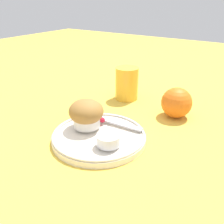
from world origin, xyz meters
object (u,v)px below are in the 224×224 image
orange_fruit (177,103)px  juice_glass (127,83)px  butter_knife (113,122)px  muffin (86,114)px

orange_fruit → juice_glass: size_ratio=0.81×
butter_knife → orange_fruit: orange_fruit is taller
orange_fruit → juice_glass: bearing=167.8°
muffin → butter_knife: bearing=49.9°
butter_knife → juice_glass: juice_glass is taller
butter_knife → juice_glass: bearing=108.4°
butter_knife → muffin: bearing=-133.1°
butter_knife → juice_glass: size_ratio=1.54×
muffin → juice_glass: juice_glass is taller
juice_glass → muffin: bearing=-81.8°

